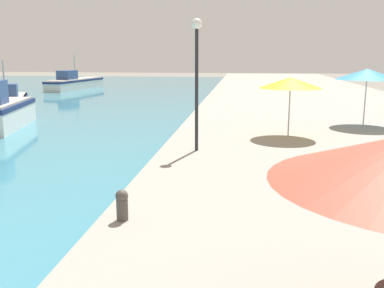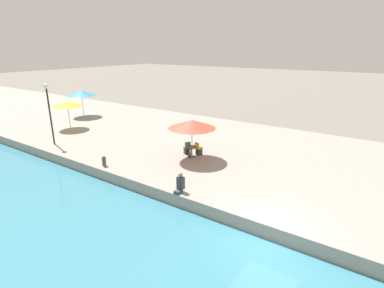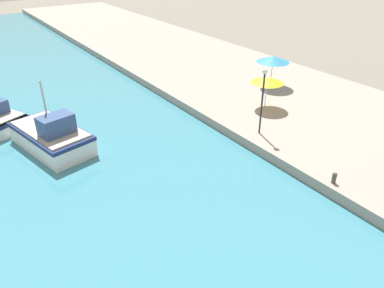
{
  "view_description": "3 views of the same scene",
  "coord_description": "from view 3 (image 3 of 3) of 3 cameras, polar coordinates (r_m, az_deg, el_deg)",
  "views": [
    {
      "loc": [
        2.95,
        2.78,
        4.05
      ],
      "look_at": [
        1.5,
        14.9,
        1.5
      ],
      "focal_mm": 40.0,
      "sensor_mm": 36.0,
      "label": 1
    },
    {
      "loc": [
        -10.67,
        -3.44,
        7.78
      ],
      "look_at": [
        4.75,
        7.15,
        1.7
      ],
      "focal_mm": 28.0,
      "sensor_mm": 36.0,
      "label": 2
    },
    {
      "loc": [
        -15.41,
        1.24,
        12.4
      ],
      "look_at": [
        -4.0,
        18.0,
        1.3
      ],
      "focal_mm": 35.0,
      "sensor_mm": 36.0,
      "label": 3
    }
  ],
  "objects": [
    {
      "name": "mooring_bollard",
      "position": [
        21.82,
        20.86,
        -4.78
      ],
      "size": [
        0.26,
        0.26,
        0.65
      ],
      "color": "#4C4742",
      "rests_on": "quay_promenade"
    },
    {
      "name": "cafe_umbrella_striped",
      "position": [
        34.48,
        12.24,
        12.52
      ],
      "size": [
        2.91,
        2.91,
        2.71
      ],
      "color": "#B7B7B7",
      "rests_on": "quay_promenade"
    },
    {
      "name": "quay_promenade",
      "position": [
        44.4,
        -1.03,
        12.96
      ],
      "size": [
        16.0,
        90.0,
        0.7
      ],
      "color": "gray",
      "rests_on": "ground_plane"
    },
    {
      "name": "cafe_umbrella_white",
      "position": [
        29.67,
        11.39,
        9.53
      ],
      "size": [
        2.56,
        2.56,
        2.46
      ],
      "color": "#B7B7B7",
      "rests_on": "quay_promenade"
    },
    {
      "name": "lamppost",
      "position": [
        24.95,
        10.79,
        8.01
      ],
      "size": [
        0.36,
        0.36,
        4.56
      ],
      "color": "#232328",
      "rests_on": "quay_promenade"
    },
    {
      "name": "fishing_boat_near",
      "position": [
        26.46,
        -20.59,
        1.17
      ],
      "size": [
        4.32,
        6.74,
        4.75
      ],
      "rotation": [
        0.0,
        0.0,
        0.22
      ],
      "color": "white",
      "rests_on": "water_basin"
    }
  ]
}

